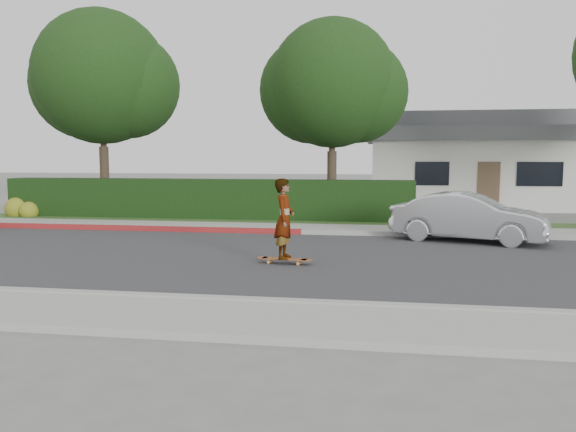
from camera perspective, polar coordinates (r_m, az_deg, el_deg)
name	(u,v)px	position (r m, az deg, el deg)	size (l,w,h in m)	color
ground	(235,258)	(13.03, -5.39, -4.25)	(120.00, 120.00, 0.00)	slate
road	(235,258)	(13.03, -5.39, -4.23)	(60.00, 8.00, 0.01)	#2D2D30
curb_near	(171,299)	(9.19, -11.82, -8.28)	(60.00, 0.20, 0.15)	#9E9E99
sidewalk_near	(148,316)	(8.39, -14.03, -9.83)	(60.00, 1.60, 0.12)	gray
curb_far	(269,231)	(16.97, -1.95, -1.55)	(60.00, 0.20, 0.15)	#9E9E99
curb_red_section	(114,228)	(18.58, -17.27, -1.15)	(12.00, 0.21, 0.15)	maroon
sidewalk_far	(274,228)	(17.85, -1.40, -1.22)	(60.00, 1.60, 0.12)	gray
planting_strip	(283,222)	(19.42, -0.55, -0.65)	(60.00, 1.60, 0.10)	#2D4C1E
hedge	(204,200)	(20.63, -8.52, 1.64)	(15.00, 1.00, 1.50)	black
flowering_shrub	(21,210)	(23.35, -25.49, 0.60)	(1.40, 1.00, 0.90)	#2D4C19
tree_left	(103,81)	(23.85, -18.25, 12.87)	(5.99, 5.21, 8.00)	#33261C
tree_center	(333,88)	(21.82, 4.55, 12.85)	(5.66, 4.84, 7.44)	#33261C
house	(477,161)	(28.81, 18.68, 5.32)	(10.60, 8.60, 4.30)	beige
skateboard	(284,259)	(12.21, -0.37, -4.41)	(1.25, 0.38, 0.11)	orange
skateboarder	(284,219)	(12.08, -0.37, -0.28)	(0.63, 0.42, 1.74)	white
car_silver	(468,217)	(16.11, 17.86, -0.12)	(1.42, 4.08, 1.34)	silver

